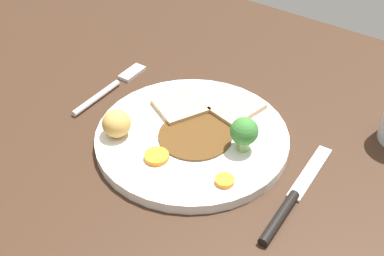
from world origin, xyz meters
TOP-DOWN VIEW (x-y plane):
  - dining_table at (0.00, 0.00)cm, footprint 120.00×84.00cm
  - dinner_plate at (-3.55, 1.08)cm, footprint 25.54×25.54cm
  - gravy_pool at (-2.89, 0.87)cm, footprint 9.70×9.70cm
  - meat_slice_main at (-8.05, 4.69)cm, footprint 8.41×8.53cm
  - meat_slice_under at (-1.36, 8.79)cm, footprint 6.48×7.75cm
  - roast_potato_left at (-11.50, -4.59)cm, footprint 5.31×5.35cm
  - carrot_coin_front at (-4.41, -5.33)cm, footprint 3.11×3.11cm
  - carrot_coin_back at (4.75, -3.99)cm, footprint 2.35×2.35cm
  - broccoli_floret at (3.39, 2.46)cm, footprint 3.60×3.60cm
  - fork at (-20.45, 4.06)cm, footprint 2.08×15.27cm
  - knife at (12.18, -1.09)cm, footprint 2.34×18.55cm

SIDE VIEW (x-z plane):
  - dining_table at x=0.00cm, z-range 0.00..3.60cm
  - fork at x=-20.45cm, z-range 3.54..4.44cm
  - knife at x=12.18cm, z-range 3.45..4.65cm
  - dinner_plate at x=-3.55cm, z-range 3.60..5.00cm
  - gravy_pool at x=-2.89cm, z-range 5.00..5.30cm
  - carrot_coin_back at x=4.75cm, z-range 5.00..5.60cm
  - carrot_coin_front at x=-4.41cm, z-range 5.00..5.65cm
  - meat_slice_main at x=-8.05cm, z-range 5.00..5.80cm
  - meat_slice_under at x=-1.36cm, z-range 5.00..5.80cm
  - roast_potato_left at x=-11.50cm, z-range 5.00..8.60cm
  - broccoli_floret at x=3.39cm, z-range 5.35..10.00cm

